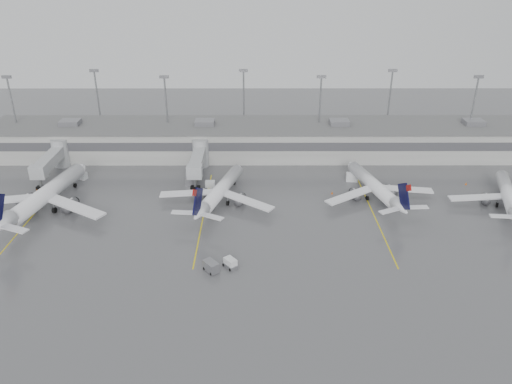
{
  "coord_description": "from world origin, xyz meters",
  "views": [
    {
      "loc": [
        -6.88,
        -66.69,
        48.47
      ],
      "look_at": [
        -6.72,
        24.0,
        5.0
      ],
      "focal_mm": 35.0,
      "sensor_mm": 36.0,
      "label": 1
    }
  ],
  "objects_px": {
    "jet_far_left": "(43,196)",
    "jet_mid_left": "(219,191)",
    "jet_far_right": "(509,196)",
    "baggage_tug": "(230,264)",
    "jet_mid_right": "(376,187)"
  },
  "relations": [
    {
      "from": "jet_mid_left",
      "to": "jet_mid_right",
      "type": "xyz_separation_m",
      "value": [
        33.74,
        2.3,
        -0.05
      ]
    },
    {
      "from": "jet_mid_right",
      "to": "baggage_tug",
      "type": "xyz_separation_m",
      "value": [
        -30.37,
        -26.57,
        -2.17
      ]
    },
    {
      "from": "jet_mid_left",
      "to": "jet_mid_right",
      "type": "distance_m",
      "value": 33.82
    },
    {
      "from": "jet_far_left",
      "to": "baggage_tug",
      "type": "distance_m",
      "value": 44.7
    },
    {
      "from": "jet_mid_left",
      "to": "baggage_tug",
      "type": "relative_size",
      "value": 9.17
    },
    {
      "from": "jet_far_right",
      "to": "baggage_tug",
      "type": "bearing_deg",
      "value": -141.48
    },
    {
      "from": "jet_mid_left",
      "to": "jet_far_right",
      "type": "relative_size",
      "value": 1.06
    },
    {
      "from": "jet_far_right",
      "to": "baggage_tug",
      "type": "height_order",
      "value": "jet_far_right"
    },
    {
      "from": "jet_mid_left",
      "to": "jet_far_left",
      "type": "bearing_deg",
      "value": -158.15
    },
    {
      "from": "jet_far_right",
      "to": "jet_mid_left",
      "type": "bearing_deg",
      "value": -164.58
    },
    {
      "from": "jet_far_left",
      "to": "baggage_tug",
      "type": "bearing_deg",
      "value": -16.23
    },
    {
      "from": "baggage_tug",
      "to": "jet_mid_right",
      "type": "bearing_deg",
      "value": 2.48
    },
    {
      "from": "jet_far_left",
      "to": "jet_mid_left",
      "type": "xyz_separation_m",
      "value": [
        36.05,
        3.37,
        -0.53
      ]
    },
    {
      "from": "jet_far_left",
      "to": "jet_mid_left",
      "type": "bearing_deg",
      "value": 17.04
    },
    {
      "from": "jet_mid_right",
      "to": "jet_far_right",
      "type": "relative_size",
      "value": 1.05
    }
  ]
}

